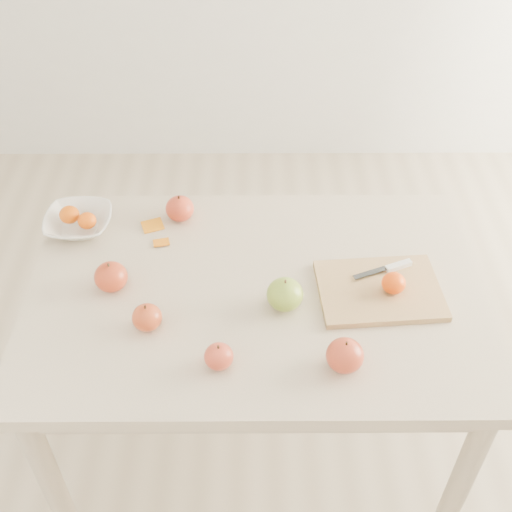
{
  "coord_description": "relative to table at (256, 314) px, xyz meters",
  "views": [
    {
      "loc": [
        -0.01,
        -1.17,
        1.96
      ],
      "look_at": [
        0.0,
        0.05,
        0.82
      ],
      "focal_mm": 45.0,
      "sensor_mm": 36.0,
      "label": 1
    }
  ],
  "objects": [
    {
      "name": "apple_green",
      "position": [
        0.07,
        -0.06,
        0.14
      ],
      "size": [
        0.09,
        0.09,
        0.08
      ],
      "primitive_type": "ellipsoid",
      "color": "#62941F",
      "rests_on": "table"
    },
    {
      "name": "apple_red_c",
      "position": [
        -0.09,
        -0.25,
        0.13
      ],
      "size": [
        0.07,
        0.07,
        0.06
      ],
      "primitive_type": "ellipsoid",
      "color": "maroon",
      "rests_on": "table"
    },
    {
      "name": "fruit_bowl",
      "position": [
        -0.51,
        0.24,
        0.12
      ],
      "size": [
        0.19,
        0.19,
        0.05
      ],
      "primitive_type": "imported",
      "color": "white",
      "rests_on": "table"
    },
    {
      "name": "orange_peel_b",
      "position": [
        -0.27,
        0.18,
        0.1
      ],
      "size": [
        0.05,
        0.04,
        0.01
      ],
      "primitive_type": "cube",
      "rotation": [
        -0.14,
        0.0,
        0.22
      ],
      "color": "orange",
      "rests_on": "table"
    },
    {
      "name": "apple_red_b",
      "position": [
        -0.27,
        -0.13,
        0.13
      ],
      "size": [
        0.07,
        0.07,
        0.07
      ],
      "primitive_type": "ellipsoid",
      "color": "maroon",
      "rests_on": "table"
    },
    {
      "name": "apple_red_a",
      "position": [
        -0.22,
        0.29,
        0.14
      ],
      "size": [
        0.08,
        0.08,
        0.07
      ],
      "primitive_type": "ellipsoid",
      "color": "maroon",
      "rests_on": "table"
    },
    {
      "name": "apple_red_e",
      "position": [
        0.2,
        -0.25,
        0.14
      ],
      "size": [
        0.09,
        0.09,
        0.08
      ],
      "primitive_type": "ellipsoid",
      "color": "maroon",
      "rests_on": "table"
    },
    {
      "name": "bowl_tangerine_near",
      "position": [
        -0.53,
        0.25,
        0.14
      ],
      "size": [
        0.06,
        0.06,
        0.05
      ],
      "primitive_type": "ellipsoid",
      "color": "orange",
      "rests_on": "fruit_bowl"
    },
    {
      "name": "orange_peel_a",
      "position": [
        -0.3,
        0.25,
        0.1
      ],
      "size": [
        0.07,
        0.06,
        0.01
      ],
      "primitive_type": "cube",
      "rotation": [
        0.21,
        0.0,
        0.37
      ],
      "color": "orange",
      "rests_on": "table"
    },
    {
      "name": "table",
      "position": [
        0.0,
        0.0,
        0.0
      ],
      "size": [
        1.2,
        0.8,
        0.75
      ],
      "color": "beige",
      "rests_on": "ground"
    },
    {
      "name": "bowl_tangerine_far",
      "position": [
        -0.48,
        0.23,
        0.14
      ],
      "size": [
        0.05,
        0.05,
        0.05
      ],
      "primitive_type": "ellipsoid",
      "color": "orange",
      "rests_on": "fruit_bowl"
    },
    {
      "name": "apple_red_d",
      "position": [
        -0.38,
        0.01,
        0.14
      ],
      "size": [
        0.09,
        0.09,
        0.08
      ],
      "primitive_type": "ellipsoid",
      "color": "maroon",
      "rests_on": "table"
    },
    {
      "name": "board_tangerine",
      "position": [
        0.35,
        -0.03,
        0.14
      ],
      "size": [
        0.06,
        0.06,
        0.05
      ],
      "primitive_type": "ellipsoid",
      "color": "#D93F07",
      "rests_on": "cutting_board"
    },
    {
      "name": "ground",
      "position": [
        0.0,
        0.0,
        -0.65
      ],
      "size": [
        3.5,
        3.5,
        0.0
      ],
      "primitive_type": "plane",
      "color": "#C6B293",
      "rests_on": "ground"
    },
    {
      "name": "cutting_board",
      "position": [
        0.32,
        -0.02,
        0.11
      ],
      "size": [
        0.33,
        0.25,
        0.02
      ],
      "primitive_type": "cube",
      "rotation": [
        0.0,
        0.0,
        0.08
      ],
      "color": "tan",
      "rests_on": "table"
    },
    {
      "name": "paring_knife",
      "position": [
        0.37,
        0.05,
        0.12
      ],
      "size": [
        0.17,
        0.08,
        0.01
      ],
      "color": "white",
      "rests_on": "cutting_board"
    }
  ]
}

